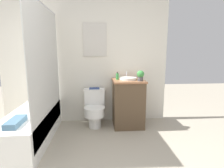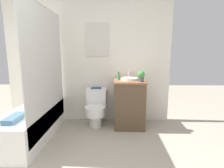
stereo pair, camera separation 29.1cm
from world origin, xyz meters
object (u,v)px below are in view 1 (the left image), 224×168
at_px(book_on_tank, 94,88).
at_px(sink, 128,78).
at_px(toilet, 95,107).
at_px(potted_plant, 140,75).
at_px(soap_bottle, 117,76).

bearing_deg(book_on_tank, sink, -11.67).
relative_size(toilet, potted_plant, 3.68).
bearing_deg(potted_plant, soap_bottle, 151.62).
bearing_deg(sink, toilet, 179.40).
bearing_deg(soap_bottle, sink, -8.48).
distance_m(toilet, book_on_tank, 0.35).
bearing_deg(toilet, soap_bottle, 3.04).
xyz_separation_m(toilet, book_on_tank, (-0.00, 0.12, 0.33)).
bearing_deg(sink, potted_plant, -43.54).
relative_size(sink, soap_bottle, 2.49).
distance_m(soap_bottle, book_on_tank, 0.48).
distance_m(toilet, soap_bottle, 0.70).
bearing_deg(soap_bottle, toilet, -176.96).
bearing_deg(book_on_tank, potted_plant, -20.72).
bearing_deg(toilet, potted_plant, -12.81).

